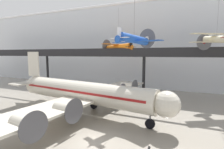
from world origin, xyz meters
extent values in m
plane|color=gray|center=(0.00, 0.00, 0.00)|extent=(260.00, 260.00, 0.00)
cube|color=silver|center=(0.00, 33.55, 12.23)|extent=(140.00, 3.00, 24.45)
cube|color=black|center=(0.00, 23.79, 9.49)|extent=(110.00, 3.20, 0.90)
cube|color=black|center=(0.00, 22.25, 10.49)|extent=(110.00, 0.12, 1.10)
cylinder|color=black|center=(-30.25, 24.75, 4.52)|extent=(0.70, 0.70, 9.04)
cylinder|color=black|center=(0.00, 24.75, 4.52)|extent=(0.70, 0.70, 9.04)
cylinder|color=silver|center=(0.00, 21.95, 21.05)|extent=(120.00, 0.60, 0.60)
cylinder|color=beige|center=(-5.86, 7.15, 3.58)|extent=(25.12, 6.62, 3.44)
sphere|color=beige|center=(7.64, 5.39, 3.58)|extent=(3.37, 3.37, 3.37)
cone|color=beige|center=(-19.53, 8.93, 3.84)|extent=(4.84, 3.71, 3.16)
cube|color=maroon|center=(-5.86, 7.15, 3.93)|extent=(23.41, 6.47, 0.31)
cube|color=beige|center=(-3.75, 16.63, 2.81)|extent=(7.80, 16.53, 0.28)
cube|color=beige|center=(-6.25, -2.56, 2.81)|extent=(7.80, 16.53, 0.28)
cylinder|color=beige|center=(-2.48, 12.94, 2.86)|extent=(3.08, 2.01, 1.65)
cylinder|color=#4C4C51|center=(-0.90, 12.73, 2.86)|extent=(0.46, 3.11, 3.13)
cylinder|color=beige|center=(-1.78, 18.30, 2.86)|extent=(3.08, 2.01, 1.65)
cylinder|color=#4C4C51|center=(-0.20, 18.10, 2.86)|extent=(0.46, 3.11, 3.13)
cylinder|color=beige|center=(-4.08, 0.69, 2.86)|extent=(3.08, 2.01, 1.65)
cylinder|color=#4C4C51|center=(-2.50, 0.49, 2.86)|extent=(0.46, 3.11, 3.13)
cylinder|color=beige|center=(-4.77, -4.68, 2.86)|extent=(3.08, 2.01, 1.65)
cylinder|color=#4C4C51|center=(-3.20, -4.88, 2.86)|extent=(0.46, 3.11, 3.13)
cube|color=beige|center=(-18.16, 8.75, 7.70)|extent=(3.18, 0.61, 4.81)
cube|color=beige|center=(-17.82, 8.71, 4.27)|extent=(4.31, 9.27, 0.20)
cylinder|color=#4C4C51|center=(5.62, 5.65, 1.26)|extent=(0.20, 0.20, 1.21)
cylinder|color=black|center=(5.62, 5.65, 0.65)|extent=(1.34, 0.54, 1.30)
cylinder|color=#4C4C51|center=(-5.22, 9.84, 1.26)|extent=(0.20, 0.20, 1.21)
cylinder|color=black|center=(-5.22, 9.84, 0.65)|extent=(1.34, 0.54, 1.30)
cylinder|color=#4C4C51|center=(-5.93, 4.39, 1.26)|extent=(0.20, 0.20, 1.21)
cylinder|color=black|center=(-5.93, 4.39, 0.65)|extent=(1.34, 0.54, 1.30)
cylinder|color=beige|center=(13.93, 18.72, 12.20)|extent=(4.01, 5.62, 1.63)
cone|color=maroon|center=(12.39, 21.31, 11.97)|extent=(1.41, 1.37, 1.07)
cylinder|color=#4C4C51|center=(12.28, 21.49, 11.95)|extent=(2.68, 1.62, 3.10)
cube|color=beige|center=(13.75, 19.02, 13.16)|extent=(8.19, 5.66, 0.10)
cube|color=beige|center=(13.75, 19.02, 11.72)|extent=(8.19, 5.66, 0.10)
cylinder|color=slate|center=(13.93, 18.72, 16.70)|extent=(0.04, 0.04, 7.81)
cylinder|color=orange|center=(-5.97, 23.24, 11.30)|extent=(6.67, 2.88, 1.77)
cone|color=black|center=(-9.26, 24.06, 11.53)|extent=(1.33, 1.43, 1.21)
cylinder|color=#4C4C51|center=(-9.49, 24.12, 11.55)|extent=(0.88, 3.39, 3.48)
cone|color=orange|center=(-2.92, 22.47, 11.09)|extent=(2.03, 1.54, 1.25)
cube|color=orange|center=(-6.36, 23.33, 11.94)|extent=(3.90, 9.86, 0.10)
cube|color=black|center=(-2.53, 22.38, 12.11)|extent=(0.78, 0.25, 1.61)
cube|color=black|center=(-2.53, 22.38, 11.30)|extent=(1.61, 3.57, 0.06)
cylinder|color=slate|center=(-5.97, 23.24, 16.27)|extent=(0.04, 0.04, 8.59)
cylinder|color=#1E4CAD|center=(1.98, 9.95, 11.97)|extent=(3.45, 6.02, 1.73)
cone|color=white|center=(3.18, 12.82, 12.23)|extent=(1.40, 1.33, 1.11)
cylinder|color=#4C4C51|center=(3.26, 13.02, 12.25)|extent=(2.97, 1.27, 3.20)
cone|color=#1E4CAD|center=(0.87, 7.28, 11.72)|extent=(1.61, 1.95, 1.18)
cube|color=#1E4CAD|center=(2.12, 10.28, 11.60)|extent=(8.83, 4.79, 0.10)
cube|color=white|center=(0.73, 6.94, 12.71)|extent=(0.33, 0.69, 1.48)
cube|color=white|center=(0.73, 6.94, 11.97)|extent=(3.23, 1.90, 0.06)
cylinder|color=slate|center=(1.98, 9.95, 16.59)|extent=(0.04, 0.04, 8.01)
cube|color=#232326|center=(6.87, -0.77, 0.88)|extent=(0.15, 0.77, 0.73)
camera|label=1|loc=(9.99, -16.30, 9.76)|focal=28.00mm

